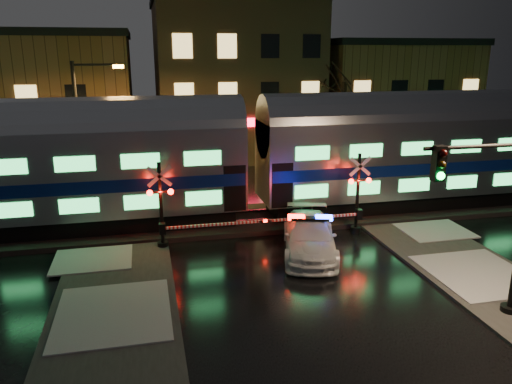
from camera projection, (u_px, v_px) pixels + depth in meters
ground at (286, 261)px, 19.85m from camera, size 120.00×120.00×0.00m
ballast at (258, 218)px, 24.51m from camera, size 90.00×4.20×0.24m
sidewalk_left at (108, 373)px, 12.82m from camera, size 4.00×20.00×0.12m
building_left at (34, 102)px, 36.53m from camera, size 14.00×10.00×9.00m
building_mid at (233, 81)px, 39.84m from camera, size 12.00×11.00×11.50m
building_right at (385, 98)px, 42.54m from camera, size 12.00×10.00×8.50m
train at (252, 154)px, 23.56m from camera, size 51.00×3.12×5.92m
police_car at (309, 236)px, 20.35m from camera, size 3.35×5.47×1.65m
crossing_signal_right at (351, 202)px, 22.36m from camera, size 5.22×0.63×3.70m
crossing_signal_left at (170, 214)px, 20.66m from camera, size 5.26×0.63×3.72m
traffic_light at (497, 224)px, 14.71m from camera, size 3.79×0.69×5.86m
streetlight at (84, 126)px, 25.37m from camera, size 2.54×0.27×7.60m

